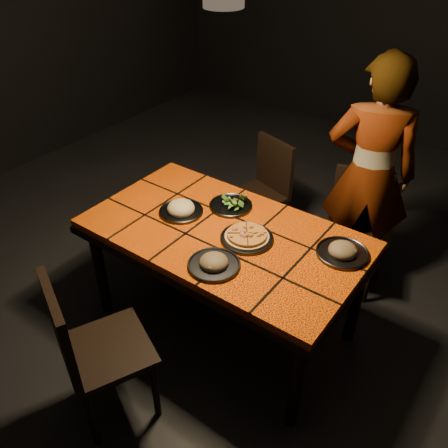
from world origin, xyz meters
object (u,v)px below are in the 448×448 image
Objects in this scene: chair_near at (88,346)px; plate_pasta at (181,209)px; chair_far_right at (356,222)px; dining_table at (224,242)px; chair_far_left at (265,185)px; plate_pizza at (247,237)px; diner at (370,175)px.

chair_near is 0.97m from plate_pasta.
chair_near is 1.93m from chair_far_right.
chair_far_left is at bearing 108.08° from dining_table.
plate_pasta reaches higher than plate_pizza.
chair_far_right is 0.34m from diner.
chair_far_right is 0.99m from plate_pizza.
plate_pizza reaches higher than dining_table.
chair_near reaches higher than plate_pizza.
plate_pasta is at bearing -178.75° from plate_pizza.
dining_table is 4.63× the size of plate_pizza.
chair_far_left is (-0.32, 0.97, -0.19)m from dining_table.
plate_pasta is at bearing 30.65° from diner.
chair_far_left is at bearing -60.08° from chair_near.
chair_near reaches higher than plate_pasta.
diner reaches higher than dining_table.
diner is at bearing -82.70° from chair_near.
chair_near is 3.45× the size of plate_pasta.
plate_pasta is at bearing -147.52° from chair_far_right.
chair_near reaches higher than dining_table.
chair_far_right reaches higher than dining_table.
dining_table is 0.94m from chair_near.
chair_near is 1.90m from chair_far_left.
chair_near is 2.04m from diner.
chair_near is (-0.15, -0.92, -0.14)m from dining_table.
diner is at bearing 65.40° from dining_table.
chair_far_right reaches higher than plate_pasta.
plate_pizza is 1.30× the size of plate_pasta.
chair_far_right reaches higher than chair_far_left.
plate_pasta is at bearing -73.54° from chair_far_left.
chair_near reaches higher than chair_far_right.
dining_table is 1.93× the size of chair_far_left.
dining_table is at bearing -55.19° from chair_far_left.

